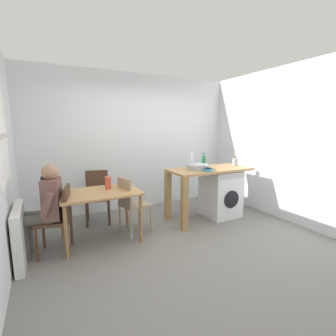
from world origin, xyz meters
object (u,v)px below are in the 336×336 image
at_px(washing_machine, 220,193).
at_px(vase, 108,183).
at_px(utensil_crock, 235,162).
at_px(bottle_tall_green, 203,160).
at_px(chair_opposite, 131,202).
at_px(seated_person, 45,205).
at_px(mixing_bowl, 207,169).
at_px(chair_person_seat, 60,216).
at_px(dining_table, 100,198).
at_px(chair_spare_by_wall, 97,193).

bearing_deg(washing_machine, vase, 178.24).
distance_m(washing_machine, vase, 2.13).
height_order(utensil_crock, vase, utensil_crock).
height_order(bottle_tall_green, vase, bottle_tall_green).
height_order(chair_opposite, seated_person, seated_person).
xyz_separation_m(seated_person, mixing_bowl, (2.48, -0.08, 0.28)).
relative_size(bottle_tall_green, mixing_bowl, 1.47).
xyz_separation_m(chair_opposite, utensil_crock, (2.13, 0.05, 0.48)).
distance_m(chair_person_seat, seated_person, 0.23).
xyz_separation_m(dining_table, chair_opposite, (0.48, 0.04, -0.14)).
bearing_deg(bottle_tall_green, mixing_bowl, -117.25).
distance_m(washing_machine, mixing_bowl, 0.72).
bearing_deg(chair_spare_by_wall, mixing_bowl, 162.34).
relative_size(chair_person_seat, washing_machine, 1.05).
relative_size(chair_person_seat, chair_opposite, 1.00).
relative_size(mixing_bowl, utensil_crock, 0.58).
distance_m(chair_opposite, washing_machine, 1.76).
height_order(dining_table, chair_opposite, chair_opposite).
height_order(dining_table, chair_spare_by_wall, chair_spare_by_wall).
height_order(chair_person_seat, washing_machine, chair_person_seat).
xyz_separation_m(bottle_tall_green, mixing_bowl, (-0.23, -0.44, -0.09)).
distance_m(seated_person, vase, 0.89).
distance_m(chair_person_seat, washing_machine, 2.79).
distance_m(dining_table, chair_opposite, 0.50).
xyz_separation_m(chair_person_seat, seated_person, (-0.16, 0.04, 0.16)).
bearing_deg(chair_opposite, washing_machine, 79.45).
xyz_separation_m(washing_machine, vase, (-2.09, 0.06, 0.40)).
distance_m(chair_person_seat, chair_opposite, 1.04).
distance_m(chair_spare_by_wall, utensil_crock, 2.63).
bearing_deg(dining_table, chair_spare_by_wall, 81.53).
relative_size(chair_spare_by_wall, washing_machine, 1.05).
height_order(chair_spare_by_wall, vase, vase).
bearing_deg(seated_person, chair_person_seat, -90.00).
bearing_deg(dining_table, seated_person, -173.48).
bearing_deg(utensil_crock, chair_opposite, -178.61).
bearing_deg(chair_opposite, bottle_tall_green, 88.50).
distance_m(chair_opposite, vase, 0.47).
xyz_separation_m(chair_person_seat, chair_spare_by_wall, (0.66, 0.89, 0.00)).
bearing_deg(vase, utensil_crock, -0.28).
relative_size(chair_person_seat, seated_person, 0.75).
distance_m(chair_opposite, chair_spare_by_wall, 0.82).
bearing_deg(utensil_crock, bottle_tall_green, 162.46).
relative_size(dining_table, chair_opposite, 1.22).
bearing_deg(seated_person, utensil_crock, -74.06).
distance_m(chair_spare_by_wall, bottle_tall_green, 2.02).
bearing_deg(mixing_bowl, chair_spare_by_wall, 150.60).
height_order(chair_spare_by_wall, seated_person, seated_person).
bearing_deg(dining_table, washing_machine, 0.92).
relative_size(dining_table, mixing_bowl, 6.28).
xyz_separation_m(chair_spare_by_wall, utensil_crock, (2.49, -0.68, 0.48)).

